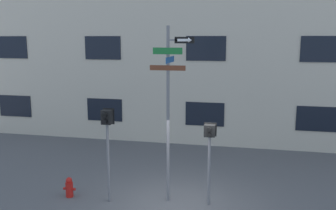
% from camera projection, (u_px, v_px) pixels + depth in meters
% --- Properties ---
extents(ground_plane, '(60.00, 60.00, 0.00)m').
position_uv_depth(ground_plane, '(177.00, 207.00, 10.88)').
color(ground_plane, '#515154').
extents(street_sign_pole, '(1.27, 1.03, 5.19)m').
position_uv_depth(street_sign_pole, '(170.00, 100.00, 10.76)').
color(street_sign_pole, slate).
rests_on(street_sign_pole, ground_plane).
extents(pedestrian_signal_left, '(0.34, 0.40, 2.83)m').
position_uv_depth(pedestrian_signal_left, '(107.00, 130.00, 10.88)').
color(pedestrian_signal_left, slate).
rests_on(pedestrian_signal_left, ground_plane).
extents(pedestrian_signal_right, '(0.37, 0.40, 2.45)m').
position_uv_depth(pedestrian_signal_right, '(209.00, 142.00, 10.72)').
color(pedestrian_signal_right, slate).
rests_on(pedestrian_signal_right, ground_plane).
extents(fire_hydrant, '(0.39, 0.23, 0.63)m').
position_uv_depth(fire_hydrant, '(69.00, 188.00, 11.53)').
color(fire_hydrant, red).
rests_on(fire_hydrant, ground_plane).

